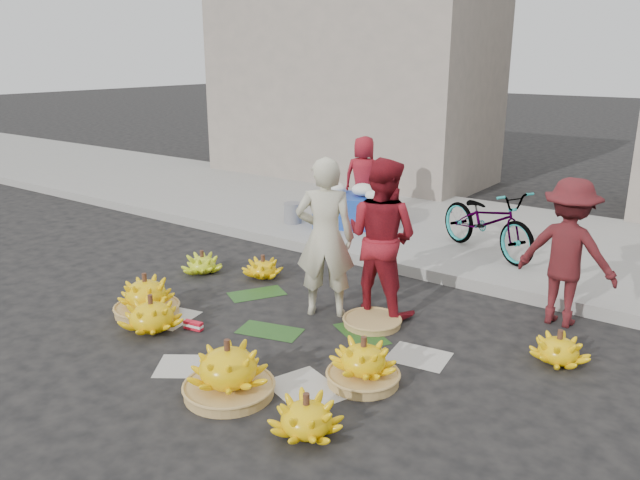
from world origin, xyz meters
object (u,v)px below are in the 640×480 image
Objects in this scene: banana_bunch_4 at (363,363)px; flower_table at (353,208)px; banana_bunch_0 at (146,296)px; bicycle at (488,221)px; vendor_cream at (325,238)px.

banana_bunch_4 is 0.46× the size of flower_table.
bicycle is (2.31, 3.89, 0.38)m from banana_bunch_0.
bicycle is (-0.41, 3.76, 0.39)m from banana_bunch_4.
bicycle is at bearing 96.20° from banana_bunch_4.
flower_table reaches higher than banana_bunch_4.
vendor_cream reaches higher than banana_bunch_4.
flower_table is at bearing -91.88° from vendor_cream.
banana_bunch_0 is at bearing -177.29° from banana_bunch_4.
flower_table is at bearing 124.25° from banana_bunch_4.
vendor_cream is at bearing -87.17° from flower_table.
vendor_cream is 3.28m from flower_table.
banana_bunch_0 reaches higher than banana_bunch_4.
banana_bunch_4 is at bearing -80.67° from flower_table.
banana_bunch_4 is at bearing 108.41° from vendor_cream.
banana_bunch_0 is 4.54m from bicycle.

